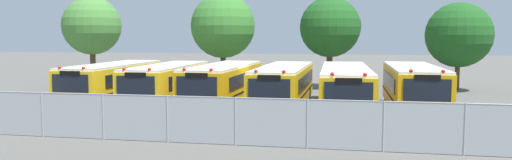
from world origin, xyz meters
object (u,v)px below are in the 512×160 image
object	(u,v)px
tree_2	(332,27)
tree_3	(458,36)
school_bus_1	(168,83)
school_bus_5	(413,87)
tree_1	(222,27)
school_bus_3	(284,85)
school_bus_4	(345,86)
traffic_cone	(391,141)
school_bus_0	(113,81)
school_bus_2	(224,83)
tree_0	(93,27)

from	to	relation	value
tree_2	tree_3	bearing A→B (deg)	0.22
school_bus_1	school_bus_5	size ratio (longest dim) A/B	1.02
tree_1	tree_2	bearing A→B (deg)	9.33
school_bus_3	tree_1	xyz separation A→B (m)	(-6.29, 10.07, 3.48)
school_bus_1	tree_3	bearing A→B (deg)	-149.57
school_bus_3	school_bus_5	world-z (taller)	school_bus_5
school_bus_3	school_bus_4	size ratio (longest dim) A/B	0.87
school_bus_4	school_bus_5	distance (m)	3.55
tree_3	traffic_cone	world-z (taller)	tree_3
school_bus_0	traffic_cone	bearing A→B (deg)	150.19
school_bus_2	school_bus_3	world-z (taller)	school_bus_2
tree_1	tree_2	xyz separation A→B (m)	(8.55, 1.41, -0.04)
tree_0	traffic_cone	bearing A→B (deg)	-39.46
school_bus_2	tree_0	bearing A→B (deg)	-33.94
tree_0	tree_2	xyz separation A→B (m)	(19.52, 1.54, -0.07)
school_bus_0	school_bus_2	size ratio (longest dim) A/B	0.96
school_bus_3	school_bus_0	bearing A→B (deg)	-1.88
school_bus_4	tree_2	world-z (taller)	tree_2
school_bus_5	tree_1	world-z (taller)	tree_1
school_bus_4	tree_0	distance (m)	23.10
school_bus_2	traffic_cone	world-z (taller)	school_bus_2
school_bus_4	traffic_cone	bearing A→B (deg)	99.79
tree_0	school_bus_0	bearing A→B (deg)	-54.84
school_bus_0	school_bus_5	size ratio (longest dim) A/B	1.02
tree_1	school_bus_3	bearing A→B (deg)	-58.02
school_bus_1	tree_2	bearing A→B (deg)	-130.28
school_bus_1	school_bus_3	bearing A→B (deg)	177.27
tree_3	school_bus_2	bearing A→B (deg)	-143.51
school_bus_1	tree_0	distance (m)	14.64
school_bus_0	school_bus_4	xyz separation A→B (m)	(13.91, -0.32, 0.00)
school_bus_0	traffic_cone	xyz separation A→B (m)	(15.65, -8.89, -1.08)
school_bus_4	traffic_cone	world-z (taller)	school_bus_4
school_bus_3	school_bus_4	distance (m)	3.35
tree_0	school_bus_4	bearing A→B (deg)	-25.49
traffic_cone	school_bus_5	bearing A→B (deg)	77.91
school_bus_2	school_bus_5	xyz separation A→B (m)	(10.48, -0.35, 0.04)
school_bus_5	tree_0	xyz separation A→B (m)	(-24.16, 9.93, 3.48)
school_bus_2	traffic_cone	size ratio (longest dim) A/B	18.73
school_bus_0	tree_1	xyz separation A→B (m)	(4.27, 9.63, 3.49)
tree_1	tree_3	xyz separation A→B (m)	(17.80, 1.44, -0.71)
school_bus_1	tree_0	xyz separation A→B (m)	(-10.33, 9.75, 3.53)
school_bus_5	tree_3	bearing A→B (deg)	-111.78
school_bus_3	tree_1	world-z (taller)	tree_1
school_bus_5	school_bus_1	bearing A→B (deg)	-0.74
school_bus_3	tree_2	distance (m)	12.20
tree_1	traffic_cone	world-z (taller)	tree_1
school_bus_1	school_bus_3	distance (m)	6.93
school_bus_0	tree_2	bearing A→B (deg)	-139.50
school_bus_2	school_bus_5	world-z (taller)	school_bus_5
school_bus_1	tree_0	size ratio (longest dim) A/B	1.29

